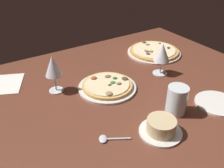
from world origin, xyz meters
TOP-DOWN VIEW (x-y plane):
  - dining_table at (0.00, 0.00)cm, footprint 150.00×110.00cm
  - pizza_main at (2.33, -4.31)cm, footprint 26.48×26.48cm
  - pizza_side at (-40.66, -21.94)cm, footprint 30.94×30.94cm
  - ramekin_on_saucer at (1.79, 30.66)cm, footprint 15.27×15.27cm
  - wine_glass_far at (-27.23, -1.86)cm, footprint 7.90×7.90cm
  - wine_glass_near at (22.74, -14.88)cm, footprint 7.39×7.39cm
  - water_glass at (-11.10, 24.85)cm, footprint 7.95×7.95cm
  - side_plate at (-29.56, 30.42)cm, footprint 17.82×17.82cm
  - paper_menu at (40.27, -32.57)cm, footprint 19.55×22.11cm
  - spoon at (19.50, 23.49)cm, footprint 10.61×7.52cm

SIDE VIEW (x-z plane):
  - dining_table at x=0.00cm, z-range 0.00..4.00cm
  - paper_menu at x=40.27cm, z-range 4.00..4.30cm
  - side_plate at x=-29.56cm, z-range 4.00..4.90cm
  - spoon at x=19.50cm, z-range 3.96..4.96cm
  - pizza_main at x=2.33cm, z-range 3.51..6.91cm
  - pizza_side at x=-40.66cm, z-range 3.53..6.92cm
  - ramekin_on_saucer at x=1.79cm, z-range 3.64..9.50cm
  - water_glass at x=-11.10cm, z-range 3.16..14.69cm
  - wine_glass_far at x=-27.23cm, z-range 6.99..23.00cm
  - wine_glass_near at x=22.74cm, z-range 7.41..24.60cm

